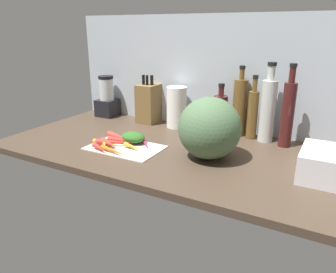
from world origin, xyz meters
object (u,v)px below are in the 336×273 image
object	(u,v)px
bottle_3	(268,109)
bottle_0	(220,114)
bottle_1	(240,107)
carrot_7	(120,137)
carrot_4	(108,144)
bottle_4	(288,113)
carrot_6	(145,142)
cutting_board	(125,147)
carrot_9	(104,145)
carrot_1	(114,151)
carrot_0	(133,147)
carrot_3	(100,148)
carrot_8	(114,142)
winter_squash	(210,128)
bottle_2	(253,113)
carrot_2	(122,140)
knife_block	(149,103)
blender_appliance	(107,99)
carrot_5	(109,144)
paper_towel_roll	(177,107)

from	to	relation	value
bottle_3	bottle_0	bearing A→B (deg)	179.92
bottle_1	carrot_7	bearing A→B (deg)	-141.13
carrot_4	bottle_0	world-z (taller)	bottle_0
bottle_4	carrot_6	bearing A→B (deg)	-151.45
cutting_board	carrot_4	world-z (taller)	carrot_4
carrot_9	bottle_0	size ratio (longest dim) A/B	0.47
carrot_1	bottle_4	xyz separation A→B (cm)	(63.20, 47.82, 14.39)
carrot_0	bottle_1	world-z (taller)	bottle_1
cutting_board	carrot_0	distance (cm)	5.62
cutting_board	carrot_6	world-z (taller)	carrot_6
cutting_board	carrot_7	bearing A→B (deg)	141.74
carrot_6	carrot_3	bearing A→B (deg)	-127.89
carrot_8	winter_squash	xyz separation A→B (cm)	(43.73, 9.25, 10.85)
carrot_8	bottle_2	bearing A→B (deg)	39.57
carrot_2	carrot_4	xyz separation A→B (cm)	(-3.44, -6.15, -0.43)
carrot_8	bottle_1	bearing A→B (deg)	45.17
carrot_6	knife_block	bearing A→B (deg)	118.90
carrot_7	bottle_0	size ratio (longest dim) A/B	0.61
carrot_4	bottle_0	bearing A→B (deg)	49.73
carrot_4	blender_appliance	world-z (taller)	blender_appliance
carrot_4	bottle_4	size ratio (longest dim) A/B	0.46
bottle_2	carrot_9	bearing A→B (deg)	-138.96
carrot_5	bottle_2	bearing A→B (deg)	40.93
carrot_2	carrot_9	xyz separation A→B (cm)	(-3.90, -8.43, -0.24)
carrot_2	carrot_6	size ratio (longest dim) A/B	0.86
knife_block	bottle_1	bearing A→B (deg)	1.36
carrot_7	blender_appliance	size ratio (longest dim) A/B	0.64
carrot_4	bottle_3	bearing A→B (deg)	35.94
carrot_1	carrot_6	bearing A→B (deg)	71.92
carrot_0	carrot_4	bearing A→B (deg)	-170.67
carrot_3	carrot_8	world-z (taller)	carrot_8
carrot_8	carrot_5	bearing A→B (deg)	-102.53
carrot_6	carrot_8	bearing A→B (deg)	-144.83
carrot_0	carrot_9	xyz separation A→B (cm)	(-12.94, -4.34, 0.19)
carrot_4	winter_squash	xyz separation A→B (cm)	(45.38, 11.12, 11.30)
cutting_board	knife_block	xyz separation A→B (cm)	(-13.67, 43.10, 10.86)
carrot_1	carrot_4	xyz separation A→B (cm)	(-8.10, 6.17, 0.03)
cutting_board	bottle_4	distance (cm)	76.43
knife_block	bottle_1	size ratio (longest dim) A/B	0.78
carrot_1	carrot_7	size ratio (longest dim) A/B	1.04
carrot_9	paper_towel_roll	bearing A→B (deg)	74.53
carrot_5	bottle_0	xyz separation A→B (cm)	(36.82, 45.50, 8.33)
bottle_3	bottle_1	bearing A→B (deg)	168.77
carrot_7	carrot_2	bearing A→B (deg)	-38.16
carrot_3	carrot_9	distance (cm)	4.36
carrot_0	bottle_2	world-z (taller)	bottle_2
carrot_3	carrot_4	xyz separation A→B (cm)	(-0.41, 6.56, -0.18)
carrot_0	carrot_4	xyz separation A→B (cm)	(-12.48, -2.05, -0.01)
knife_block	carrot_5	bearing A→B (deg)	-80.88
bottle_4	winter_squash	bearing A→B (deg)	-130.33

